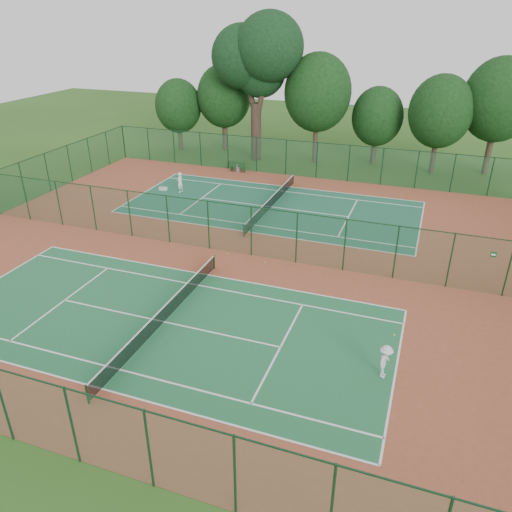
{
  "coord_description": "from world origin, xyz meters",
  "views": [
    {
      "loc": [
        12.02,
        -27.98,
        14.87
      ],
      "look_at": [
        2.96,
        -3.01,
        1.6
      ],
      "focal_mm": 35.0,
      "sensor_mm": 36.0,
      "label": 1
    }
  ],
  "objects_px": {
    "player_near": "(385,362)",
    "player_far": "(180,182)",
    "big_tree": "(258,56)",
    "kit_bag": "(163,189)",
    "bench": "(238,167)",
    "trash_bin": "(238,168)"
  },
  "relations": [
    {
      "from": "kit_bag",
      "to": "big_tree",
      "type": "relative_size",
      "value": 0.05
    },
    {
      "from": "player_far",
      "to": "trash_bin",
      "type": "relative_size",
      "value": 2.15
    },
    {
      "from": "trash_bin",
      "to": "big_tree",
      "type": "xyz_separation_m",
      "value": [
        0.23,
        5.21,
        10.04
      ]
    },
    {
      "from": "kit_bag",
      "to": "big_tree",
      "type": "bearing_deg",
      "value": 60.91
    },
    {
      "from": "player_near",
      "to": "bench",
      "type": "xyz_separation_m",
      "value": [
        -17.75,
        26.72,
        -0.29
      ]
    },
    {
      "from": "trash_bin",
      "to": "bench",
      "type": "distance_m",
      "value": 0.13
    },
    {
      "from": "player_near",
      "to": "big_tree",
      "type": "height_order",
      "value": "big_tree"
    },
    {
      "from": "player_far",
      "to": "big_tree",
      "type": "xyz_separation_m",
      "value": [
        2.75,
        12.79,
        9.54
      ]
    },
    {
      "from": "player_near",
      "to": "kit_bag",
      "type": "distance_m",
      "value": 29.18
    },
    {
      "from": "player_near",
      "to": "player_far",
      "type": "xyz_separation_m",
      "value": [
        -20.25,
        19.2,
        0.09
      ]
    },
    {
      "from": "player_near",
      "to": "player_far",
      "type": "relative_size",
      "value": 0.9
    },
    {
      "from": "trash_bin",
      "to": "player_far",
      "type": "bearing_deg",
      "value": -108.33
    },
    {
      "from": "trash_bin",
      "to": "kit_bag",
      "type": "relative_size",
      "value": 1.12
    },
    {
      "from": "trash_bin",
      "to": "big_tree",
      "type": "distance_m",
      "value": 11.31
    },
    {
      "from": "player_far",
      "to": "big_tree",
      "type": "relative_size",
      "value": 0.12
    },
    {
      "from": "player_far",
      "to": "big_tree",
      "type": "distance_m",
      "value": 16.19
    },
    {
      "from": "trash_bin",
      "to": "kit_bag",
      "type": "bearing_deg",
      "value": -119.22
    },
    {
      "from": "player_near",
      "to": "player_far",
      "type": "bearing_deg",
      "value": 54.51
    },
    {
      "from": "bench",
      "to": "big_tree",
      "type": "xyz_separation_m",
      "value": [
        0.25,
        5.26,
        9.92
      ]
    },
    {
      "from": "trash_bin",
      "to": "bench",
      "type": "bearing_deg",
      "value": -105.99
    },
    {
      "from": "player_far",
      "to": "kit_bag",
      "type": "distance_m",
      "value": 1.91
    },
    {
      "from": "bench",
      "to": "big_tree",
      "type": "relative_size",
      "value": 0.12
    }
  ]
}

